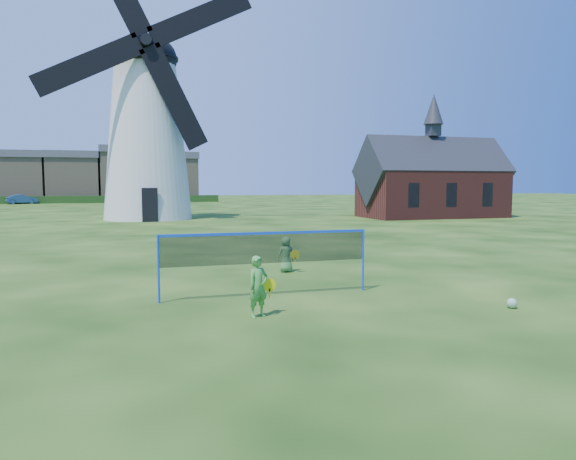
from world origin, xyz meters
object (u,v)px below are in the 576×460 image
(play_ball, at_px, (512,303))
(car_right, at_px, (22,199))
(player_boy, at_px, (286,254))
(player_girl, at_px, (258,287))
(windmill, at_px, (147,128))
(chapel, at_px, (432,183))
(badminton_net, at_px, (267,249))

(play_ball, xyz_separation_m, car_right, (-21.55, 68.27, 0.52))
(player_boy, bearing_deg, car_right, -82.72)
(player_girl, height_order, play_ball, player_girl)
(car_right, bearing_deg, windmill, -173.36)
(chapel, height_order, car_right, chapel)
(player_boy, bearing_deg, windmill, -92.19)
(badminton_net, xyz_separation_m, car_right, (-16.78, 65.58, -0.51))
(player_girl, relative_size, play_ball, 5.65)
(chapel, height_order, play_ball, chapel)
(player_boy, height_order, play_ball, player_boy)
(windmill, distance_m, player_girl, 31.95)
(badminton_net, relative_size, player_boy, 4.65)
(badminton_net, bearing_deg, player_boy, 65.93)
(windmill, height_order, play_ball, windmill)
(play_ball, bearing_deg, chapel, 61.17)
(chapel, distance_m, play_ball, 32.06)
(badminton_net, xyz_separation_m, player_boy, (1.44, 3.22, -0.60))
(player_boy, height_order, car_right, car_right)
(play_ball, height_order, car_right, car_right)
(windmill, bearing_deg, player_girl, -88.07)
(chapel, distance_m, player_boy, 29.04)
(chapel, xyz_separation_m, player_girl, (-20.83, -27.14, -2.12))
(chapel, xyz_separation_m, badminton_net, (-20.18, -25.30, -1.60))
(windmill, distance_m, player_boy, 27.19)
(badminton_net, distance_m, car_right, 67.69)
(car_right, bearing_deg, player_girl, 177.43)
(badminton_net, bearing_deg, chapel, 51.42)
(player_girl, relative_size, car_right, 0.33)
(windmill, relative_size, play_ball, 91.71)
(windmill, bearing_deg, play_ball, -78.62)
(badminton_net, relative_size, play_ball, 22.95)
(player_girl, bearing_deg, windmill, 68.58)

